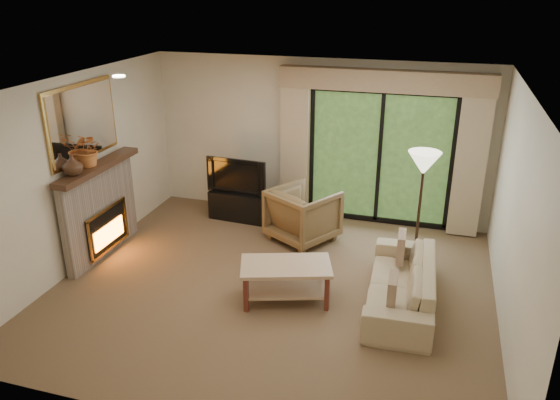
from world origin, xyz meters
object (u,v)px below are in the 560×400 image
(sofa, at_px, (401,283))
(coffee_table, at_px, (286,282))
(armchair, at_px, (303,215))
(media_console, at_px, (239,205))

(sofa, bearing_deg, coffee_table, -78.96)
(armchair, relative_size, coffee_table, 0.82)
(armchair, xyz_separation_m, coffee_table, (0.22, -1.71, -0.16))
(armchair, bearing_deg, sofa, 169.30)
(media_console, bearing_deg, sofa, -29.98)
(media_console, xyz_separation_m, coffee_table, (1.43, -2.20, 0.01))
(armchair, bearing_deg, coffee_table, 127.92)
(media_console, height_order, coffee_table, coffee_table)
(armchair, bearing_deg, media_console, 8.83)
(media_console, xyz_separation_m, sofa, (2.80, -1.88, 0.05))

